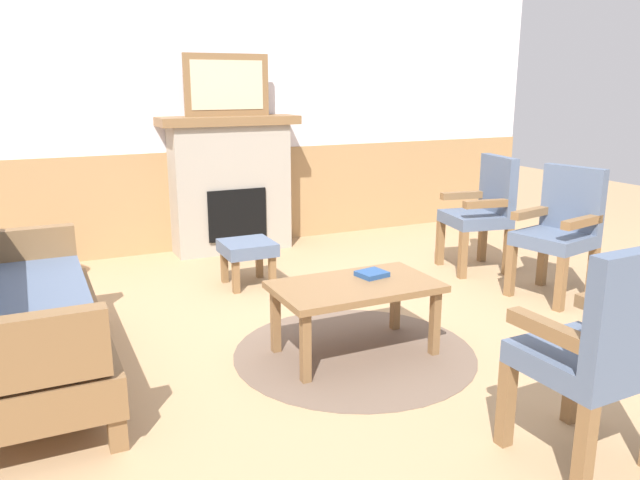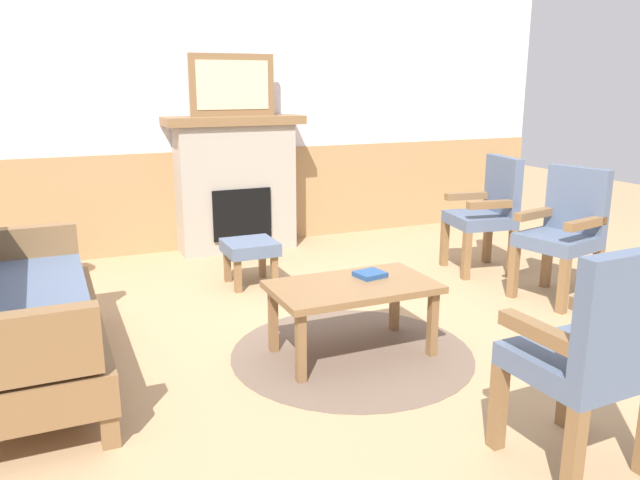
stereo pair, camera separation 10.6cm
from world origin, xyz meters
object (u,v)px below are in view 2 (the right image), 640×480
object	(u,v)px
coffee_table	(353,292)
couch	(19,312)
fireplace	(236,183)
footstool	(250,250)
framed_picture	(232,85)
armchair_front_left	(593,350)
book_on_table	(370,274)
armchair_by_window_left	(488,209)
armchair_near_fireplace	(565,228)

from	to	relation	value
coffee_table	couch	bearing A→B (deg)	167.50
fireplace	couch	distance (m)	2.92
footstool	coffee_table	bearing A→B (deg)	-84.30
coffee_table	framed_picture	bearing A→B (deg)	88.48
coffee_table	armchair_front_left	distance (m)	1.48
coffee_table	book_on_table	world-z (taller)	book_on_table
armchair_by_window_left	armchair_front_left	xyz separation A→B (m)	(-1.47, -2.51, 0.00)
framed_picture	footstool	xyz separation A→B (m)	(-0.22, -1.11, -1.28)
footstool	armchair_near_fireplace	bearing A→B (deg)	-31.31
coffee_table	book_on_table	bearing A→B (deg)	26.69
couch	fireplace	bearing A→B (deg)	50.33
armchair_near_fireplace	armchair_by_window_left	xyz separation A→B (m)	(-0.06, 0.81, 0.00)
fireplace	armchair_by_window_left	xyz separation A→B (m)	(1.76, -1.55, -0.11)
book_on_table	footstool	world-z (taller)	book_on_table
book_on_table	armchair_near_fireplace	world-z (taller)	armchair_near_fireplace
footstool	armchair_front_left	distance (m)	3.00
couch	armchair_by_window_left	world-z (taller)	same
fireplace	couch	xyz separation A→B (m)	(-1.85, -2.24, -0.26)
footstool	armchair_near_fireplace	distance (m)	2.40
armchair_near_fireplace	fireplace	bearing A→B (deg)	127.68
book_on_table	couch	bearing A→B (deg)	170.72
framed_picture	couch	bearing A→B (deg)	-129.66
fireplace	armchair_by_window_left	world-z (taller)	fireplace
armchair_near_fireplace	book_on_table	bearing A→B (deg)	-173.52
book_on_table	armchair_by_window_left	xyz separation A→B (m)	(1.67, 1.01, 0.08)
couch	armchair_near_fireplace	distance (m)	3.68
book_on_table	armchair_by_window_left	distance (m)	1.95
armchair_near_fireplace	armchair_by_window_left	world-z (taller)	same
framed_picture	couch	world-z (taller)	framed_picture
book_on_table	footstool	xyz separation A→B (m)	(-0.31, 1.44, -0.17)
couch	coffee_table	size ratio (longest dim) A/B	1.88
armchair_near_fireplace	armchair_by_window_left	size ratio (longest dim) A/B	1.00
couch	armchair_near_fireplace	world-z (taller)	same
couch	armchair_by_window_left	xyz separation A→B (m)	(3.61, 0.69, 0.14)
armchair_near_fireplace	framed_picture	bearing A→B (deg)	127.67
framed_picture	book_on_table	bearing A→B (deg)	-88.05
fireplace	footstool	distance (m)	1.19
footstool	armchair_by_window_left	bearing A→B (deg)	-12.30
armchair_near_fireplace	footstool	bearing A→B (deg)	148.69
armchair_by_window_left	fireplace	bearing A→B (deg)	138.67
fireplace	coffee_table	size ratio (longest dim) A/B	1.35
book_on_table	armchair_by_window_left	size ratio (longest dim) A/B	0.17
couch	book_on_table	size ratio (longest dim) A/B	10.89
coffee_table	book_on_table	size ratio (longest dim) A/B	5.81
coffee_table	footstool	world-z (taller)	coffee_table
framed_picture	coffee_table	world-z (taller)	framed_picture
armchair_front_left	coffee_table	bearing A→B (deg)	104.25
fireplace	footstool	bearing A→B (deg)	-101.22
couch	book_on_table	bearing A→B (deg)	-9.28
book_on_table	armchair_near_fireplace	xyz separation A→B (m)	(1.73, 0.20, 0.08)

